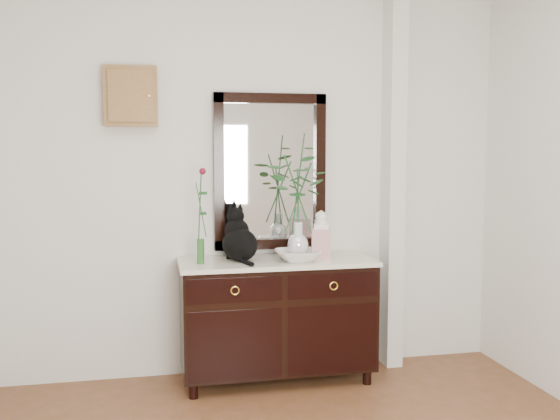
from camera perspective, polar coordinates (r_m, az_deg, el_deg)
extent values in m
cube|color=silver|center=(4.42, -2.21, 2.34)|extent=(3.60, 0.04, 2.70)
cube|color=silver|center=(4.62, 10.28, 2.39)|extent=(0.12, 0.20, 2.70)
cube|color=black|center=(4.34, -0.28, -9.64)|extent=(1.30, 0.50, 0.82)
cube|color=silver|center=(4.26, -0.28, -4.76)|extent=(1.33, 0.52, 0.03)
cube|color=black|center=(4.42, -0.90, 3.51)|extent=(0.80, 0.06, 1.10)
cube|color=white|center=(4.44, -0.94, 3.51)|extent=(0.66, 0.01, 0.96)
cube|color=brown|center=(4.33, -13.48, 10.07)|extent=(0.35, 0.10, 0.40)
imported|color=white|center=(4.21, 1.65, -4.17)|extent=(0.31, 0.31, 0.07)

